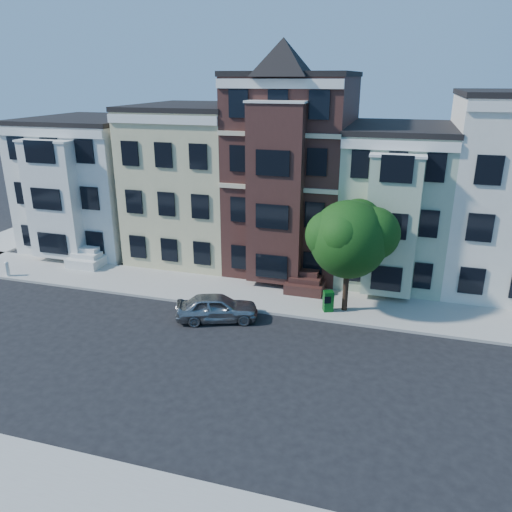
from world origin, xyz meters
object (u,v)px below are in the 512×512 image
(parked_car, at_px, (217,307))
(fire_hydrant, at_px, (8,270))
(newspaper_box, at_px, (328,301))
(street_tree, at_px, (349,244))

(parked_car, xyz_separation_m, fire_hydrant, (-14.71, 1.67, -0.19))
(newspaper_box, bearing_deg, street_tree, 0.64)
(newspaper_box, bearing_deg, parked_car, -178.81)
(street_tree, xyz_separation_m, fire_hydrant, (-20.96, -1.14, -3.33))
(parked_car, distance_m, fire_hydrant, 14.80)
(street_tree, xyz_separation_m, parked_car, (-6.26, -2.81, -3.14))
(street_tree, distance_m, newspaper_box, 3.28)
(fire_hydrant, bearing_deg, parked_car, -6.46)
(newspaper_box, xyz_separation_m, fire_hydrant, (-20.13, -0.78, -0.18))
(parked_car, height_order, fire_hydrant, parked_car)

